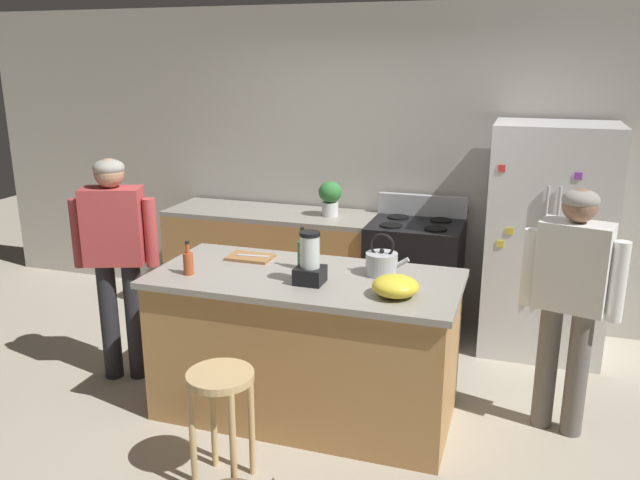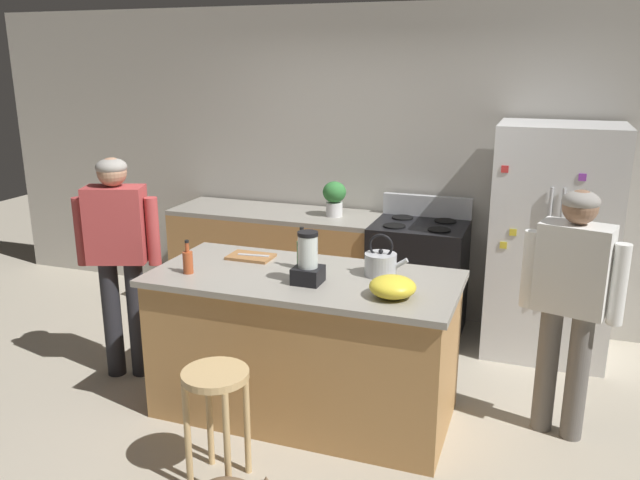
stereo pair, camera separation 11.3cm
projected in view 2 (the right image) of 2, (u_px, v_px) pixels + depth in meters
The scene contains 17 objects.
ground_plane at pixel (305, 410), 4.26m from camera, with size 14.00×14.00×0.00m, color #B2A893.
back_wall at pixel (383, 164), 5.65m from camera, with size 8.00×0.10×2.70m, color #BCB7AD.
kitchen_island at pixel (304, 345), 4.13m from camera, with size 1.92×0.91×0.95m.
back_counter_run at pixel (283, 263), 5.79m from camera, with size 2.00×0.64×0.95m.
refrigerator at pixel (552, 242), 4.90m from camera, with size 0.90×0.73×1.80m.
stove_range at pixel (418, 277), 5.36m from camera, with size 0.76×0.65×1.13m.
person_by_island_left at pixel (118, 247), 4.49m from camera, with size 0.59×0.34×1.61m.
person_by_sink_right at pixel (571, 292), 3.76m from camera, with size 0.59×0.31×1.54m.
bar_stool at pixel (216, 397), 3.41m from camera, with size 0.36×0.36×0.66m.
potted_plant at pixel (334, 196), 5.46m from camera, with size 0.20×0.20×0.30m.
blender_appliance at pixel (308, 262), 3.83m from camera, with size 0.17×0.17×0.32m.
bottle_olive_oil at pixel (302, 253), 4.10m from camera, with size 0.07×0.07×0.28m.
bottle_cooking_sauce at pixel (188, 261), 4.02m from camera, with size 0.06×0.06×0.22m.
mixing_bowl at pixel (393, 287), 3.62m from camera, with size 0.27×0.27×0.12m, color yellow.
tea_kettle at pixel (381, 263), 3.98m from camera, with size 0.28×0.20×0.27m.
cutting_board at pixel (251, 257), 4.34m from camera, with size 0.30×0.20×0.02m, color #9E6B3D.
chef_knife at pixel (253, 255), 4.33m from camera, with size 0.22×0.03×0.01m, color #B7BABF.
Camera 2 is at (1.37, -3.53, 2.25)m, focal length 36.00 mm.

